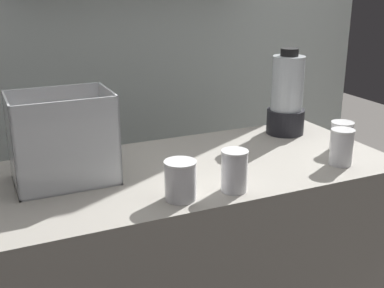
{
  "coord_description": "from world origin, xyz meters",
  "views": [
    {
      "loc": [
        -0.66,
        -1.45,
        1.52
      ],
      "look_at": [
        0.0,
        0.0,
        0.98
      ],
      "focal_mm": 46.69,
      "sensor_mm": 36.0,
      "label": 1
    }
  ],
  "objects_px": {
    "carrot_display_bin": "(66,154)",
    "juice_cup_carrot_left": "(234,173)",
    "juice_cup_pomegranate_far_left": "(180,183)",
    "blender_pitcher": "(287,98)",
    "juice_cup_pomegranate_right": "(341,137)",
    "juice_cup_orange_middle": "(341,149)"
  },
  "relations": [
    {
      "from": "carrot_display_bin",
      "to": "juice_cup_pomegranate_far_left",
      "type": "relative_size",
      "value": 2.64
    },
    {
      "from": "juice_cup_orange_middle",
      "to": "juice_cup_pomegranate_right",
      "type": "distance_m",
      "value": 0.15
    },
    {
      "from": "blender_pitcher",
      "to": "juice_cup_orange_middle",
      "type": "bearing_deg",
      "value": -95.17
    },
    {
      "from": "juice_cup_carrot_left",
      "to": "juice_cup_pomegranate_right",
      "type": "distance_m",
      "value": 0.56
    },
    {
      "from": "blender_pitcher",
      "to": "juice_cup_pomegranate_right",
      "type": "height_order",
      "value": "blender_pitcher"
    },
    {
      "from": "carrot_display_bin",
      "to": "juice_cup_pomegranate_far_left",
      "type": "distance_m",
      "value": 0.39
    },
    {
      "from": "carrot_display_bin",
      "to": "juice_cup_orange_middle",
      "type": "height_order",
      "value": "carrot_display_bin"
    },
    {
      "from": "juice_cup_pomegranate_far_left",
      "to": "juice_cup_carrot_left",
      "type": "xyz_separation_m",
      "value": [
        0.17,
        -0.01,
        0.01
      ]
    },
    {
      "from": "juice_cup_carrot_left",
      "to": "juice_cup_pomegranate_far_left",
      "type": "bearing_deg",
      "value": 175.77
    },
    {
      "from": "blender_pitcher",
      "to": "juice_cup_pomegranate_far_left",
      "type": "height_order",
      "value": "blender_pitcher"
    },
    {
      "from": "juice_cup_orange_middle",
      "to": "carrot_display_bin",
      "type": "bearing_deg",
      "value": 164.36
    },
    {
      "from": "carrot_display_bin",
      "to": "blender_pitcher",
      "type": "bearing_deg",
      "value": 8.41
    },
    {
      "from": "juice_cup_orange_middle",
      "to": "blender_pitcher",
      "type": "bearing_deg",
      "value": 84.83
    },
    {
      "from": "blender_pitcher",
      "to": "juice_cup_carrot_left",
      "type": "relative_size",
      "value": 2.7
    },
    {
      "from": "juice_cup_pomegranate_far_left",
      "to": "juice_cup_orange_middle",
      "type": "distance_m",
      "value": 0.61
    },
    {
      "from": "juice_cup_pomegranate_far_left",
      "to": "juice_cup_orange_middle",
      "type": "xyz_separation_m",
      "value": [
        0.61,
        0.03,
        0.0
      ]
    },
    {
      "from": "blender_pitcher",
      "to": "juice_cup_carrot_left",
      "type": "bearing_deg",
      "value": -138.25
    },
    {
      "from": "carrot_display_bin",
      "to": "juice_cup_pomegranate_right",
      "type": "relative_size",
      "value": 2.82
    },
    {
      "from": "carrot_display_bin",
      "to": "juice_cup_carrot_left",
      "type": "relative_size",
      "value": 2.4
    },
    {
      "from": "juice_cup_pomegranate_far_left",
      "to": "juice_cup_carrot_left",
      "type": "relative_size",
      "value": 0.91
    },
    {
      "from": "carrot_display_bin",
      "to": "juice_cup_pomegranate_far_left",
      "type": "height_order",
      "value": "carrot_display_bin"
    },
    {
      "from": "juice_cup_carrot_left",
      "to": "blender_pitcher",
      "type": "bearing_deg",
      "value": 41.75
    }
  ]
}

